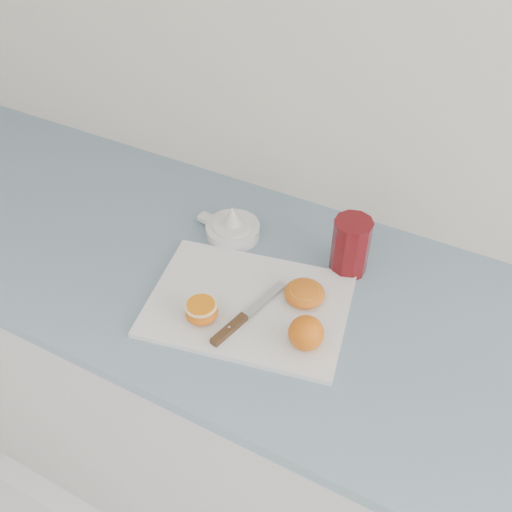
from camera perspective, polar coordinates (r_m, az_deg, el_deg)
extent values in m
cube|color=silver|center=(1.12, 14.24, 22.08)|extent=(4.00, 0.04, 2.70)
cube|color=silver|center=(1.55, -1.50, -14.05)|extent=(2.23, 0.60, 0.86)
cube|color=slate|center=(1.20, -1.88, -2.43)|extent=(2.29, 0.64, 0.03)
cube|color=silver|center=(1.12, -0.76, -4.87)|extent=(0.43, 0.35, 0.01)
sphere|color=#D35C10|center=(1.03, 5.02, -7.68)|extent=(0.07, 0.07, 0.07)
ellipsoid|color=#D35C10|center=(1.08, -5.47, -5.60)|extent=(0.06, 0.06, 0.03)
cylinder|color=#FFE7A1|center=(1.07, -5.53, -4.94)|extent=(0.06, 0.06, 0.00)
cylinder|color=orange|center=(1.07, -5.54, -4.87)|extent=(0.05, 0.05, 0.00)
ellipsoid|color=#CC5C14|center=(1.12, 4.87, -3.74)|extent=(0.08, 0.08, 0.03)
cylinder|color=gold|center=(1.11, 4.90, -3.38)|extent=(0.06, 0.06, 0.00)
cube|color=#4D2F1D|center=(1.07, -2.69, -7.34)|extent=(0.04, 0.09, 0.01)
cube|color=#B7B7BC|center=(1.12, 0.84, -4.32)|extent=(0.04, 0.11, 0.00)
cylinder|color=#B7B7BC|center=(1.07, -2.69, -7.34)|extent=(0.01, 0.01, 0.01)
cylinder|color=white|center=(1.27, -2.33, 2.54)|extent=(0.12, 0.12, 0.03)
cylinder|color=white|center=(1.26, -2.35, 3.17)|extent=(0.09, 0.09, 0.01)
cone|color=white|center=(1.24, -2.38, 4.07)|extent=(0.04, 0.04, 0.04)
cube|color=white|center=(1.31, -4.91, 3.74)|extent=(0.04, 0.03, 0.01)
ellipsoid|color=#FA630E|center=(1.25, -2.14, 3.02)|extent=(0.01, 0.01, 0.00)
ellipsoid|color=#FA630E|center=(1.27, -2.48, 3.76)|extent=(0.01, 0.01, 0.00)
ellipsoid|color=#FA630E|center=(1.25, -2.75, 3.07)|extent=(0.01, 0.01, 0.00)
ellipsoid|color=#FA630E|center=(1.25, -1.60, 3.24)|extent=(0.01, 0.01, 0.00)
cylinder|color=maroon|center=(1.17, 9.42, 0.89)|extent=(0.08, 0.08, 0.13)
cylinder|color=orange|center=(1.21, 9.16, -0.81)|extent=(0.06, 0.06, 0.02)
cylinder|color=maroon|center=(1.13, 9.78, 3.31)|extent=(0.08, 0.08, 0.00)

